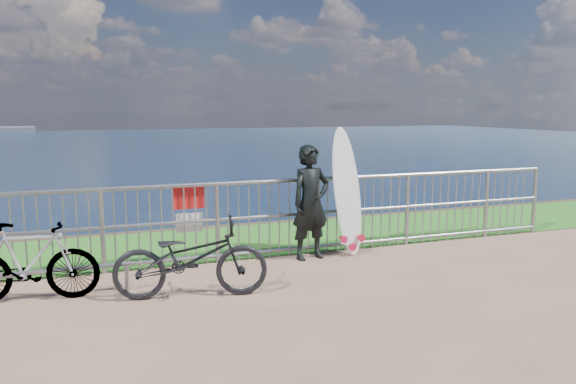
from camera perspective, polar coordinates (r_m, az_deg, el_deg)
name	(u,v)px	position (r m, az deg, el deg)	size (l,w,h in m)	color
grass_strip	(233,241)	(9.03, -5.59, -4.99)	(120.00, 120.00, 0.00)	#27731F
railing	(253,219)	(7.88, -3.59, -2.75)	(10.06, 0.10, 1.13)	gray
surfer	(311,202)	(7.87, 2.31, -1.07)	(0.59, 0.39, 1.61)	black
surfboard	(347,196)	(8.17, 6.05, -0.39)	(0.58, 0.54, 1.86)	silver
bicycle_near	(191,258)	(6.43, -9.85, -6.65)	(0.60, 1.72, 0.90)	black
bicycle_far	(28,262)	(6.83, -24.87, -6.47)	(0.42, 1.49, 0.90)	black
bike_rack	(57,273)	(6.85, -22.41, -7.65)	(1.69, 0.05, 0.35)	gray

